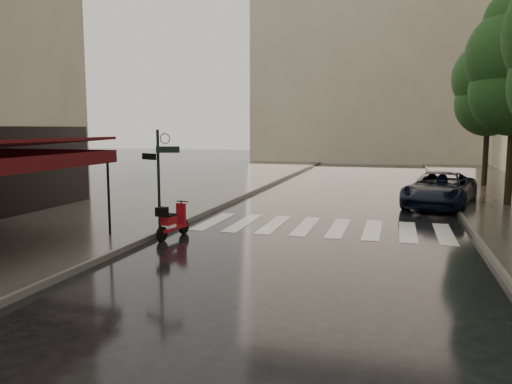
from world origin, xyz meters
The scene contains 10 objects.
ground centered at (0.00, 0.00, 0.00)m, with size 120.00×120.00×0.00m, color black.
sidewalk_near centered at (-4.50, 12.00, 0.06)m, with size 6.00×60.00×0.12m, color #38332D.
curb_near centered at (-1.45, 12.00, 0.07)m, with size 0.12×60.00×0.16m, color #595651.
curb_far centered at (7.45, 12.00, 0.07)m, with size 0.12×60.00×0.16m, color #595651.
crosswalk centered at (2.98, 6.00, 0.01)m, with size 7.85×3.20×0.01m.
signpost centered at (-1.19, 3.00, 1.83)m, with size 1.17×0.29×3.10m.
backdrop_building centered at (3.00, 38.00, 10.00)m, with size 22.00×6.00×20.00m, color #BAA68E.
tree_far centered at (9.70, 19.00, 5.46)m, with size 3.80×3.80×8.16m.
scooter centered at (-0.94, 3.25, 0.47)m, with size 0.53×1.52×1.01m.
parked_car centered at (6.91, 11.49, 0.70)m, with size 2.31×5.02×1.39m, color black.
Camera 1 is at (5.19, -9.61, 3.14)m, focal length 35.00 mm.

